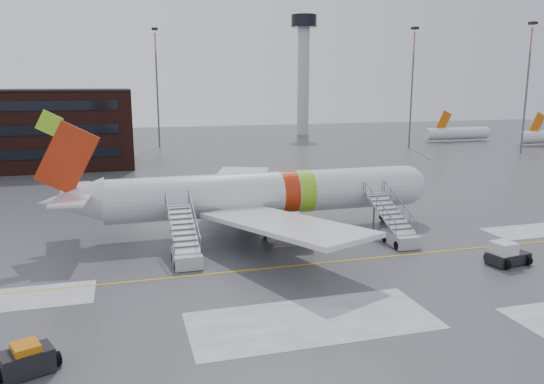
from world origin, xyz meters
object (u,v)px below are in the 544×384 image
object	(u,v)px
airstair_fwd	(397,230)
pushback_tug	(506,254)
airstair_aft	(185,248)
baggage_tractor	(27,361)
airliner	(256,195)

from	to	relation	value
airstair_fwd	pushback_tug	size ratio (longest dim) A/B	2.34
airstair_aft	baggage_tractor	size ratio (longest dim) A/B	2.48
airstair_aft	pushback_tug	distance (m)	23.87
pushback_tug	baggage_tractor	bearing A→B (deg)	-168.07
pushback_tug	airstair_aft	bearing A→B (deg)	162.49
pushback_tug	baggage_tractor	world-z (taller)	pushback_tug
airliner	baggage_tractor	size ratio (longest dim) A/B	11.30
airstair_fwd	pushback_tug	distance (m)	8.80
airliner	airstair_fwd	bearing A→B (deg)	-31.76
airstair_aft	baggage_tractor	distance (m)	16.50
airstair_aft	baggage_tractor	xyz separation A→B (m)	(-8.92, -13.87, -0.42)
airstair_fwd	baggage_tractor	size ratio (longest dim) A/B	2.48
airliner	airstair_aft	bearing A→B (deg)	-137.46
airliner	pushback_tug	world-z (taller)	airliner
airliner	baggage_tractor	distance (m)	26.10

